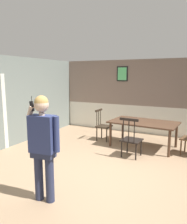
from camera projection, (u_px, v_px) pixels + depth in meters
The scene contains 7 objects.
ground_plane at pixel (115, 170), 4.85m from camera, with size 7.51×7.51×0.00m, color #9E7F60.
room_back_partition at pixel (151, 99), 7.65m from camera, with size 6.73×0.17×2.60m.
room_left_partition at pixel (2, 103), 6.12m from camera, with size 0.13×6.82×2.60m.
dining_table at pixel (144, 124), 6.31m from camera, with size 1.94×1.24×0.75m.
chair_by_doorway at pixel (131, 139), 5.55m from camera, with size 0.51×0.51×1.03m.
chair_at_table_head at pixel (103, 125), 7.01m from camera, with size 0.44×0.44×0.98m.
person_figure at pixel (43, 141), 3.51m from camera, with size 0.57×0.28×1.75m.
Camera 1 is at (1.63, -4.29, 2.07)m, focal length 35.34 mm.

